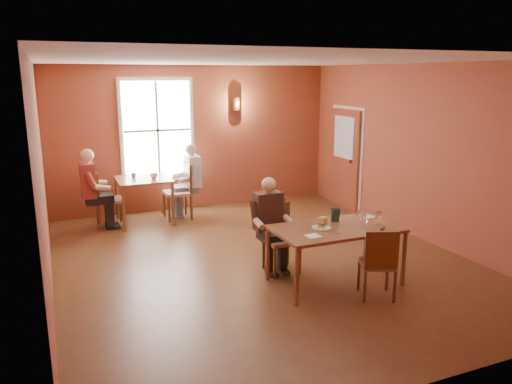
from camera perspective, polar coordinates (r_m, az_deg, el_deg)
name	(u,v)px	position (r m, az deg, el deg)	size (l,w,h in m)	color
ground	(261,261)	(7.80, 0.58, -7.84)	(6.00, 7.00, 0.01)	brown
wall_back	(195,138)	(10.65, -6.97, 6.14)	(6.00, 0.04, 3.00)	brown
wall_front	(425,233)	(4.49, 18.77, -4.46)	(6.00, 0.04, 3.00)	brown
wall_left	(42,182)	(6.79, -23.28, 1.06)	(0.04, 7.00, 3.00)	brown
wall_right	(422,153)	(9.00, 18.45, 4.24)	(0.04, 7.00, 3.00)	brown
ceiling	(262,61)	(7.27, 0.63, 14.78)	(6.00, 7.00, 0.04)	white
window	(157,130)	(10.39, -11.19, 6.92)	(1.36, 0.10, 1.96)	white
door	(344,159)	(10.85, 10.06, 3.76)	(0.12, 1.04, 2.10)	maroon
wall_sconce	(236,104)	(10.78, -2.25, 10.05)	(0.16, 0.16, 0.28)	brown
main_table	(335,255)	(6.97, 9.01, -7.14)	(1.70, 0.96, 0.80)	brown
chair_diner_main	(282,239)	(7.24, 2.93, -5.39)	(0.44, 0.44, 0.99)	#472C16
diner_main	(283,229)	(7.16, 3.05, -4.22)	(0.53, 0.53, 1.32)	black
chair_empty	(377,262)	(6.63, 13.67, -7.81)	(0.42, 0.42, 0.94)	#472A13
plate_food	(321,227)	(6.75, 7.50, -4.03)	(0.27, 0.27, 0.03)	silver
sandwich	(322,223)	(6.82, 7.60, -3.49)	(0.10, 0.09, 0.12)	tan
goblet_a	(361,216)	(7.13, 11.92, -2.65)	(0.07, 0.07, 0.18)	white
goblet_b	(378,218)	(7.04, 13.79, -2.87)	(0.08, 0.08, 0.20)	white
goblet_c	(364,221)	(6.85, 12.26, -3.30)	(0.08, 0.08, 0.19)	white
menu_stand	(335,215)	(7.06, 9.05, -2.63)	(0.12, 0.06, 0.20)	#253D2B
knife	(343,232)	(6.63, 9.88, -4.57)	(0.19, 0.02, 0.00)	silver
napkin	(313,236)	(6.43, 6.54, -5.01)	(0.17, 0.17, 0.01)	white
side_plate	(369,217)	(7.38, 12.74, -2.80)	(0.19, 0.19, 0.01)	white
sunglasses	(383,228)	(6.89, 14.26, -4.06)	(0.13, 0.04, 0.02)	black
second_table	(144,200)	(9.88, -12.64, -0.94)	(0.99, 0.99, 0.87)	brown
chair_diner_white	(177,191)	(9.98, -9.01, 0.07)	(0.49, 0.49, 1.11)	#4B2912
diner_white	(178,183)	(9.95, -8.87, 0.98)	(0.57, 0.57, 1.43)	silver
chair_diner_maroon	(109,199)	(9.77, -16.41, -0.76)	(0.47, 0.47, 1.06)	brown
diner_maroon	(107,189)	(9.72, -16.66, 0.38)	(0.58, 0.58, 1.46)	maroon
cup_a	(154,176)	(9.67, -11.60, 1.78)	(0.14, 0.14, 0.11)	white
cup_b	(134,176)	(9.85, -13.81, 1.84)	(0.10, 0.10, 0.10)	silver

